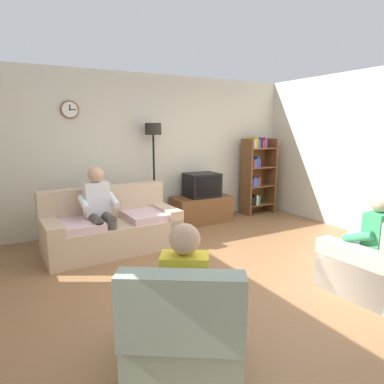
% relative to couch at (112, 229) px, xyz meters
% --- Properties ---
extents(ground_plane, '(12.00, 12.00, 0.00)m').
position_rel_couch_xyz_m(ground_plane, '(1.09, -1.61, -0.31)').
color(ground_plane, '#8C603D').
extents(back_wall_assembly, '(6.20, 0.17, 2.70)m').
position_rel_couch_xyz_m(back_wall_assembly, '(1.09, 1.05, 1.04)').
color(back_wall_assembly, beige).
rests_on(back_wall_assembly, ground_plane).
extents(couch, '(1.94, 0.97, 0.90)m').
position_rel_couch_xyz_m(couch, '(0.00, 0.00, 0.00)').
color(couch, tan).
rests_on(couch, ground_plane).
extents(tv_stand, '(1.10, 0.56, 0.50)m').
position_rel_couch_xyz_m(tv_stand, '(1.89, 0.64, -0.06)').
color(tv_stand, brown).
rests_on(tv_stand, ground_plane).
extents(tv, '(0.60, 0.49, 0.44)m').
position_rel_couch_xyz_m(tv, '(1.89, 0.61, 0.41)').
color(tv, black).
rests_on(tv, tv_stand).
extents(bookshelf, '(0.68, 0.36, 1.58)m').
position_rel_couch_xyz_m(bookshelf, '(3.25, 0.71, 0.52)').
color(bookshelf, brown).
rests_on(bookshelf, ground_plane).
extents(floor_lamp, '(0.28, 0.28, 1.85)m').
position_rel_couch_xyz_m(floor_lamp, '(0.99, 0.74, 1.14)').
color(floor_lamp, black).
rests_on(floor_lamp, ground_plane).
extents(armchair_near_window, '(1.14, 1.17, 0.90)m').
position_rel_couch_xyz_m(armchair_near_window, '(-0.24, -2.77, -0.02)').
color(armchair_near_window, gray).
rests_on(armchair_near_window, ground_plane).
extents(armchair_near_bookshelf, '(0.86, 0.93, 0.90)m').
position_rel_couch_xyz_m(armchair_near_bookshelf, '(2.12, -2.69, -0.02)').
color(armchair_near_bookshelf, '#BCAD99').
rests_on(armchair_near_bookshelf, ground_plane).
extents(person_on_couch, '(0.53, 0.55, 1.24)m').
position_rel_couch_xyz_m(person_on_couch, '(-0.19, -0.11, 0.39)').
color(person_on_couch, silver).
rests_on(person_on_couch, ground_plane).
extents(person_in_left_armchair, '(0.61, 0.64, 1.12)m').
position_rel_couch_xyz_m(person_in_left_armchair, '(-0.19, -2.70, 0.29)').
color(person_in_left_armchair, yellow).
rests_on(person_in_left_armchair, ground_plane).
extents(person_in_right_armchair, '(0.53, 0.56, 1.12)m').
position_rel_couch_xyz_m(person_in_right_armchair, '(2.12, -2.60, 0.29)').
color(person_in_right_armchair, '#338C59').
rests_on(person_in_right_armchair, ground_plane).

